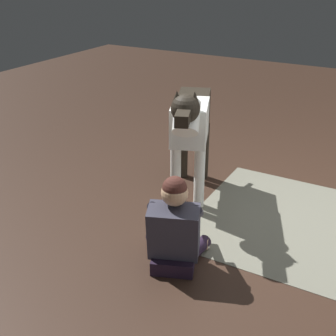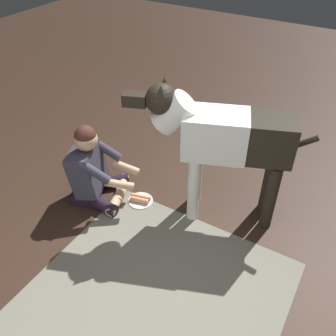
{
  "view_description": "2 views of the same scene",
  "coord_description": "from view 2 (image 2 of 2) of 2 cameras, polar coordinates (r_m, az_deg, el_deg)",
  "views": [
    {
      "loc": [
        3.79,
        1.12,
        2.29
      ],
      "look_at": [
        0.48,
        -0.75,
        0.48
      ],
      "focal_mm": 47.27,
      "sensor_mm": 36.0,
      "label": 1
    },
    {
      "loc": [
        -0.81,
        1.66,
        2.46
      ],
      "look_at": [
        0.42,
        -0.43,
        0.57
      ],
      "focal_mm": 39.1,
      "sensor_mm": 36.0,
      "label": 2
    }
  ],
  "objects": [
    {
      "name": "person_sitting_on_floor",
      "position": [
        3.5,
        -11.57,
        -0.36
      ],
      "size": [
        0.7,
        0.61,
        0.8
      ],
      "color": "black",
      "rests_on": "ground"
    },
    {
      "name": "area_rug",
      "position": [
        2.91,
        -2.11,
        -19.4
      ],
      "size": [
        1.81,
        1.75,
        0.01
      ],
      "primitive_type": "cube",
      "color": "slate",
      "rests_on": "ground"
    },
    {
      "name": "ground_plane",
      "position": [
        3.07,
        2.79,
        -15.17
      ],
      "size": [
        13.92,
        13.92,
        0.0
      ],
      "primitive_type": "plane",
      "color": "#352219"
    },
    {
      "name": "large_dog",
      "position": [
        3.02,
        8.5,
        4.55
      ],
      "size": [
        1.48,
        0.7,
        1.28
      ],
      "color": "white",
      "rests_on": "ground"
    },
    {
      "name": "hot_dog_on_plate",
      "position": [
        3.58,
        -4.31,
        -4.89
      ],
      "size": [
        0.24,
        0.24,
        0.06
      ],
      "color": "silver",
      "rests_on": "ground"
    }
  ]
}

